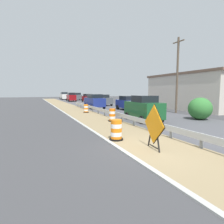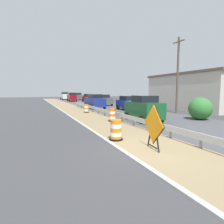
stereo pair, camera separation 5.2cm
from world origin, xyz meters
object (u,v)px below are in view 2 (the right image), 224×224
object	(u,v)px
car_distant_b	(95,101)
car_distant_c	(78,96)
car_distant_a	(129,103)
traffic_barrel_mid	(86,109)
traffic_barrel_nearest	(116,131)
car_trailing_near_lane	(104,100)
traffic_barrel_close	(112,116)
car_mid_far_lane	(88,98)
car_lead_far_lane	(65,96)
utility_pole_near	(178,74)
car_lead_near_lane	(144,108)
car_trailing_far_lane	(72,97)
warning_sign_diamond	(153,126)

from	to	relation	value
car_distant_b	car_distant_c	bearing A→B (deg)	-9.54
car_distant_a	traffic_barrel_mid	bearing A→B (deg)	-84.24
traffic_barrel_nearest	traffic_barrel_mid	world-z (taller)	traffic_barrel_nearest
car_trailing_near_lane	car_distant_c	xyz separation A→B (m)	(0.26, 21.66, 0.06)
traffic_barrel_close	car_mid_far_lane	distance (m)	29.25
car_lead_far_lane	utility_pole_near	xyz separation A→B (m)	(6.63, -40.47, 3.38)
car_lead_near_lane	car_distant_a	distance (m)	9.32
utility_pole_near	car_trailing_near_lane	bearing A→B (deg)	104.16
traffic_barrel_nearest	car_trailing_far_lane	bearing A→B (deg)	82.45
traffic_barrel_close	car_distant_c	distance (m)	39.62
traffic_barrel_mid	car_trailing_far_lane	bearing A→B (deg)	82.85
warning_sign_diamond	car_mid_far_lane	distance (m)	37.38
car_trailing_near_lane	utility_pole_near	distance (m)	15.59
traffic_barrel_nearest	traffic_barrel_close	size ratio (longest dim) A/B	1.00
car_lead_far_lane	car_distant_a	bearing A→B (deg)	-175.82
traffic_barrel_close	utility_pole_near	world-z (taller)	utility_pole_near
car_trailing_near_lane	car_mid_far_lane	size ratio (longest dim) A/B	0.99
traffic_barrel_nearest	traffic_barrel_close	distance (m)	6.30
warning_sign_diamond	traffic_barrel_mid	xyz separation A→B (m)	(1.06, 15.31, -0.62)
traffic_barrel_close	car_lead_far_lane	xyz separation A→B (m)	(2.73, 43.26, 0.62)
car_trailing_near_lane	car_mid_far_lane	distance (m)	11.13
car_lead_near_lane	car_lead_far_lane	bearing A→B (deg)	1.90
car_lead_far_lane	car_trailing_far_lane	distance (m)	10.07
car_mid_far_lane	car_distant_c	world-z (taller)	car_distant_c
car_trailing_far_lane	utility_pole_near	distance (m)	31.26
traffic_barrel_nearest	car_distant_b	size ratio (longest dim) A/B	0.25
car_distant_a	car_lead_near_lane	bearing A→B (deg)	-19.99
traffic_barrel_mid	utility_pole_near	size ratio (longest dim) A/B	0.12
car_distant_a	utility_pole_near	xyz separation A→B (m)	(3.64, -5.15, 3.53)
car_trailing_near_lane	car_distant_b	distance (m)	6.04
traffic_barrel_close	car_distant_a	xyz separation A→B (m)	(5.73, 7.94, 0.47)
traffic_barrel_mid	car_mid_far_lane	distance (m)	22.24
traffic_barrel_close	car_mid_far_lane	xyz separation A→B (m)	(5.90, 28.64, 0.46)
car_lead_far_lane	car_distant_b	size ratio (longest dim) A/B	1.09
car_distant_c	car_distant_b	bearing A→B (deg)	-5.45
car_lead_far_lane	traffic_barrel_close	bearing A→B (deg)	175.72
car_distant_a	car_distant_c	bearing A→B (deg)	179.38
car_lead_near_lane	car_trailing_near_lane	xyz separation A→B (m)	(3.06, 18.35, -0.12)
car_trailing_near_lane	warning_sign_diamond	bearing A→B (deg)	-17.08
car_mid_far_lane	car_distant_c	xyz separation A→B (m)	(0.01, 10.54, 0.08)
traffic_barrel_nearest	car_mid_far_lane	distance (m)	35.47
car_distant_b	traffic_barrel_nearest	bearing A→B (deg)	163.74
traffic_barrel_close	car_lead_near_lane	bearing A→B (deg)	-17.81
traffic_barrel_close	car_distant_a	bearing A→B (deg)	54.19
car_trailing_near_lane	car_distant_a	size ratio (longest dim) A/B	0.99
car_trailing_near_lane	car_trailing_far_lane	bearing A→B (deg)	-171.74
traffic_barrel_nearest	car_lead_near_lane	bearing A→B (deg)	46.10
car_trailing_near_lane	car_distant_a	distance (m)	9.58
car_distant_b	traffic_barrel_mid	bearing A→B (deg)	150.09
car_distant_c	car_trailing_far_lane	bearing A→B (deg)	-24.50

